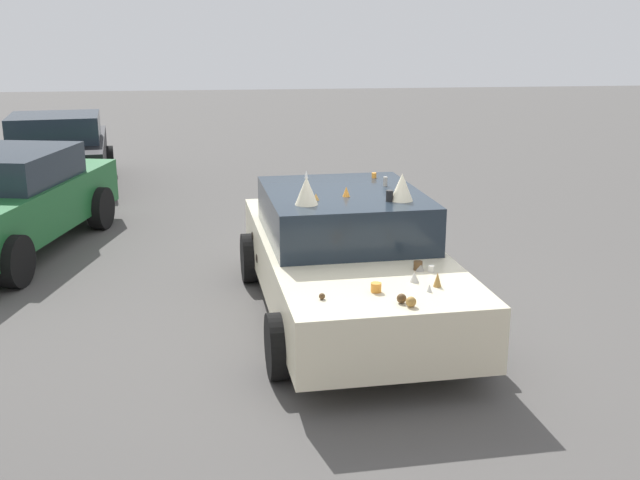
# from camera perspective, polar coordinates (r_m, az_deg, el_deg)

# --- Properties ---
(ground_plane) EXTENTS (60.00, 60.00, 0.00)m
(ground_plane) POSITION_cam_1_polar(r_m,az_deg,el_deg) (8.76, 1.96, -5.61)
(ground_plane) COLOR #514F4C
(art_car_decorated) EXTENTS (4.63, 2.30, 1.68)m
(art_car_decorated) POSITION_cam_1_polar(r_m,az_deg,el_deg) (8.58, 1.93, -1.13)
(art_car_decorated) COLOR beige
(art_car_decorated) RESTS_ON ground
(parked_sedan_far_right) EXTENTS (4.22, 2.45, 1.47)m
(parked_sedan_far_right) POSITION_cam_1_polar(r_m,az_deg,el_deg) (16.15, -18.78, 6.16)
(parked_sedan_far_right) COLOR black
(parked_sedan_far_right) RESTS_ON ground
(parked_sedan_far_left) EXTENTS (4.86, 2.76, 1.44)m
(parked_sedan_far_left) POSITION_cam_1_polar(r_m,az_deg,el_deg) (11.87, -22.50, 2.58)
(parked_sedan_far_left) COLOR #1E602D
(parked_sedan_far_left) RESTS_ON ground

